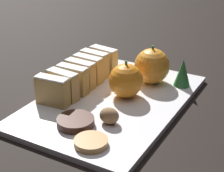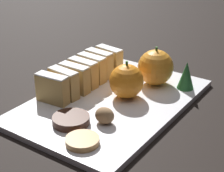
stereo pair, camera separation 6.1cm
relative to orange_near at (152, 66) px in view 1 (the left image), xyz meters
The scene contains 15 objects.
ground_plane 0.13m from the orange_near, 107.22° to the right, with size 6.00×6.00×0.00m, color black.
serving_platter 0.13m from the orange_near, 107.22° to the right, with size 0.27×0.41×0.01m.
stollen_slice_front 0.23m from the orange_near, 123.32° to the right, with size 0.07×0.03×0.06m.
stollen_slice_second 0.21m from the orange_near, 127.95° to the right, with size 0.07×0.03×0.06m.
stollen_slice_third 0.18m from the orange_near, 133.95° to the right, with size 0.07×0.02×0.06m.
stollen_slice_fourth 0.16m from the orange_near, 142.63° to the right, with size 0.07×0.03×0.06m.
stollen_slice_fifth 0.14m from the orange_near, 153.29° to the right, with size 0.07×0.03×0.06m.
stollen_slice_sixth 0.13m from the orange_near, 166.36° to the right, with size 0.07×0.03×0.06m.
stollen_slice_back 0.13m from the orange_near, behind, with size 0.07×0.03×0.06m.
orange_near is the anchor object (origin of this frame).
orange_far 0.09m from the orange_near, 101.46° to the right, with size 0.07×0.07×0.08m.
walnut 0.20m from the orange_near, 88.31° to the right, with size 0.04×0.03×0.03m.
chocolate_cookie 0.24m from the orange_near, 100.40° to the right, with size 0.07×0.07×0.01m.
gingerbread_cookie 0.28m from the orange_near, 87.03° to the right, with size 0.06×0.06×0.01m.
evergreen_sprig 0.07m from the orange_near, 14.80° to the left, with size 0.04×0.04×0.06m.
Camera 1 is at (0.34, -0.60, 0.37)m, focal length 60.00 mm.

